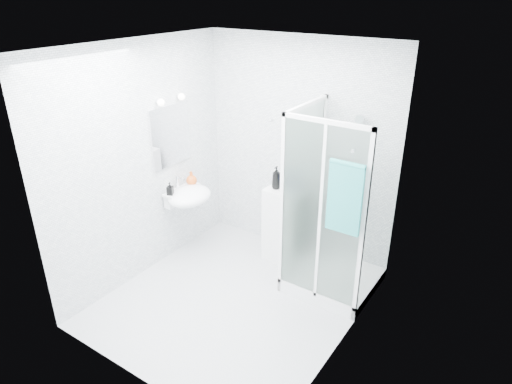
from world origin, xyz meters
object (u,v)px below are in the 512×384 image
Objects in this scene: shampoo_bottle_a at (276,178)px; storage_cabinet at (284,224)px; shower_enclosure at (325,251)px; wall_basin at (188,196)px; hand_towel at (345,196)px; soap_dispenser_orange at (191,178)px; soap_dispenser_black at (170,189)px; shampoo_bottle_b at (290,178)px.

storage_cabinet is at bearing 29.93° from shampoo_bottle_a.
shower_enclosure is 3.57× the size of wall_basin.
soap_dispenser_orange is at bearing 173.24° from hand_towel.
shower_enclosure reaches higher than soap_dispenser_orange.
shampoo_bottle_a is 1.79× the size of soap_dispenser_black.
shower_enclosure is 7.48× the size of shampoo_bottle_a.
storage_cabinet is 1.47m from hand_towel.
shampoo_bottle_b is (-0.61, 0.26, 0.61)m from shower_enclosure.
hand_towel is (0.99, -0.64, 0.88)m from storage_cabinet.
shampoo_bottle_a is at bearing -150.89° from shampoo_bottle_b.
hand_towel reaches higher than shampoo_bottle_a.
shower_enclosure is 1.80m from soap_dispenser_orange.
storage_cabinet is 1.40m from soap_dispenser_black.
storage_cabinet is at bearing 20.44° from soap_dispenser_orange.
shampoo_bottle_b is at bearing 34.26° from soap_dispenser_black.
shampoo_bottle_b is (1.04, 0.58, 0.26)m from wall_basin.
soap_dispenser_orange is (-1.07, -0.40, 0.48)m from storage_cabinet.
shower_enclosure is 1.72m from wall_basin.
hand_towel reaches higher than soap_dispenser_orange.
soap_dispenser_black is (-1.08, -0.75, 0.47)m from storage_cabinet.
shower_enclosure is 11.82× the size of soap_dispenser_orange.
soap_dispenser_orange is 0.35m from soap_dispenser_black.
shower_enclosure reaches higher than storage_cabinet.
wall_basin is 0.60× the size of storage_cabinet.
soap_dispenser_orange is 1.13× the size of soap_dispenser_black.
soap_dispenser_orange is at bearing -155.53° from storage_cabinet.
shampoo_bottle_b is at bearing 144.81° from hand_towel.
storage_cabinet is 6.24× the size of soap_dispenser_black.
soap_dispenser_black is (-0.02, -0.35, -0.01)m from soap_dispenser_orange.
hand_towel is at bearing 2.90° from soap_dispenser_black.
shower_enclosure is at bearing 16.18° from soap_dispenser_black.
shampoo_bottle_a reaches higher than soap_dispenser_orange.
hand_towel is 4.66× the size of soap_dispenser_black.
shampoo_bottle_a is 1.22m from soap_dispenser_black.
storage_cabinet is 0.60m from shampoo_bottle_b.
shampoo_bottle_b is 1.37m from soap_dispenser_black.
storage_cabinet is at bearing 147.03° from hand_towel.
shampoo_bottle_b is at bearing 29.12° from wall_basin.
storage_cabinet is 3.58× the size of shampoo_bottle_b.
shampoo_bottle_a is at bearing -146.04° from storage_cabinet.
storage_cabinet is at bearing -152.50° from shampoo_bottle_b.
hand_towel is 4.11× the size of soap_dispenser_orange.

